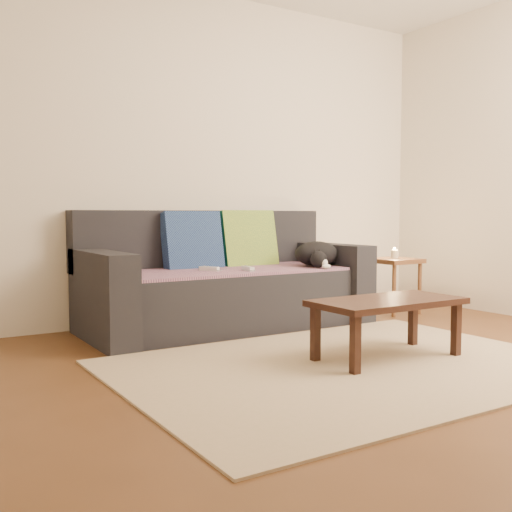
# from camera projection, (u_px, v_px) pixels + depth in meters

# --- Properties ---
(ground) EXTENTS (4.50, 4.50, 0.00)m
(ground) POSITION_uv_depth(u_px,v_px,m) (368.00, 373.00, 3.17)
(ground) COLOR brown
(ground) RESTS_ON ground
(back_wall) EXTENTS (4.50, 0.04, 2.60)m
(back_wall) POSITION_uv_depth(u_px,v_px,m) (198.00, 157.00, 4.77)
(back_wall) COLOR beige
(back_wall) RESTS_ON ground
(sofa) EXTENTS (2.10, 0.94, 0.87)m
(sofa) POSITION_uv_depth(u_px,v_px,m) (224.00, 285.00, 4.48)
(sofa) COLOR #232328
(sofa) RESTS_ON ground
(throw_blanket) EXTENTS (1.66, 0.74, 0.02)m
(throw_blanket) POSITION_uv_depth(u_px,v_px,m) (230.00, 270.00, 4.39)
(throw_blanket) COLOR #482A50
(throw_blanket) RESTS_ON sofa
(cushion_navy) EXTENTS (0.46, 0.20, 0.47)m
(cushion_navy) POSITION_uv_depth(u_px,v_px,m) (193.00, 242.00, 4.50)
(cushion_navy) COLOR navy
(cushion_navy) RESTS_ON throw_blanket
(cushion_green) EXTENTS (0.47, 0.21, 0.49)m
(cushion_green) POSITION_uv_depth(u_px,v_px,m) (248.00, 241.00, 4.76)
(cushion_green) COLOR #0B4934
(cushion_green) RESTS_ON throw_blanket
(cat) EXTENTS (0.46, 0.44, 0.19)m
(cat) POSITION_uv_depth(u_px,v_px,m) (317.00, 254.00, 4.62)
(cat) COLOR black
(cat) RESTS_ON throw_blanket
(wii_remote_a) EXTENTS (0.11, 0.15, 0.03)m
(wii_remote_a) POSITION_uv_depth(u_px,v_px,m) (209.00, 269.00, 4.24)
(wii_remote_a) COLOR white
(wii_remote_a) RESTS_ON throw_blanket
(wii_remote_b) EXTENTS (0.05, 0.15, 0.03)m
(wii_remote_b) POSITION_uv_depth(u_px,v_px,m) (248.00, 269.00, 4.26)
(wii_remote_b) COLOR white
(wii_remote_b) RESTS_ON throw_blanket
(side_table) EXTENTS (0.37, 0.37, 0.47)m
(side_table) POSITION_uv_depth(u_px,v_px,m) (394.00, 268.00, 5.09)
(side_table) COLOR brown
(side_table) RESTS_ON ground
(candle) EXTENTS (0.06, 0.06, 0.09)m
(candle) POSITION_uv_depth(u_px,v_px,m) (395.00, 254.00, 5.08)
(candle) COLOR beige
(candle) RESTS_ON side_table
(rug) EXTENTS (2.50, 1.80, 0.01)m
(rug) POSITION_uv_depth(u_px,v_px,m) (349.00, 366.00, 3.30)
(rug) COLOR tan
(rug) RESTS_ON ground
(coffee_table) EXTENTS (0.89, 0.44, 0.36)m
(coffee_table) POSITION_uv_depth(u_px,v_px,m) (387.00, 307.00, 3.44)
(coffee_table) COLOR black
(coffee_table) RESTS_ON rug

